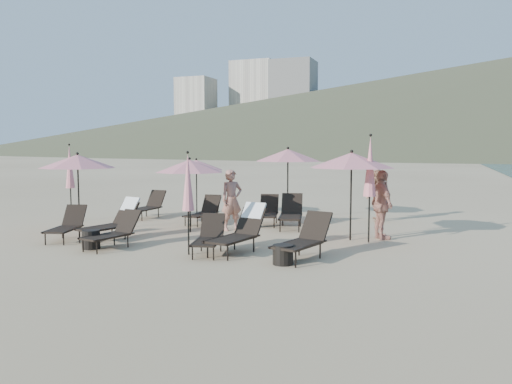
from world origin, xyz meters
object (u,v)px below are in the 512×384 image
at_px(lounger_8, 206,211).
at_px(umbrella_closed_0, 188,183).
at_px(lounger_5, 304,238).
at_px(lounger_6, 148,205).
at_px(lounger_7, 204,212).
at_px(lounger_9, 268,211).
at_px(umbrella_open_1, 190,166).
at_px(umbrella_open_3, 196,165).
at_px(side_table_0, 91,239).
at_px(umbrella_open_4, 288,155).
at_px(beachgoer_a, 232,200).
at_px(umbrella_closed_1, 370,167).
at_px(beachgoer_b, 376,195).
at_px(lounger_1, 114,220).
at_px(umbrella_open_0, 78,161).
at_px(beachgoer_c, 382,205).
at_px(umbrella_closed_2, 70,167).
at_px(lounger_0, 67,225).
at_px(lounger_4, 240,230).
at_px(lounger_3, 209,236).
at_px(umbrella_open_2, 351,160).
at_px(side_table_1, 283,255).
at_px(lounger_10, 291,213).

bearing_deg(lounger_8, umbrella_closed_0, -73.85).
xyz_separation_m(lounger_5, lounger_6, (-6.76, 4.39, -0.03)).
height_order(lounger_7, lounger_9, lounger_9).
distance_m(umbrella_open_1, umbrella_open_3, 3.13).
relative_size(umbrella_open_1, side_table_0, 4.76).
height_order(umbrella_open_4, beachgoer_a, umbrella_open_4).
height_order(lounger_5, umbrella_closed_1, umbrella_closed_1).
bearing_deg(beachgoer_b, umbrella_closed_0, -35.06).
relative_size(lounger_1, lounger_6, 1.13).
bearing_deg(umbrella_open_0, beachgoer_c, 11.96).
xyz_separation_m(umbrella_open_3, umbrella_closed_2, (-3.49, -2.28, -0.04)).
relative_size(lounger_0, lounger_4, 0.87).
xyz_separation_m(lounger_6, lounger_8, (2.46, -0.46, -0.02)).
height_order(lounger_1, beachgoer_b, beachgoer_b).
bearing_deg(lounger_3, umbrella_open_2, 30.73).
distance_m(umbrella_open_3, umbrella_open_4, 3.21).
bearing_deg(beachgoer_c, beachgoer_b, -22.21).
relative_size(lounger_9, umbrella_open_4, 0.68).
height_order(umbrella_closed_0, beachgoer_c, umbrella_closed_0).
relative_size(lounger_3, side_table_1, 3.65).
height_order(lounger_10, beachgoer_c, beachgoer_c).
bearing_deg(lounger_4, lounger_10, 99.63).
bearing_deg(umbrella_open_2, lounger_3, -134.45).
bearing_deg(lounger_5, umbrella_open_0, -175.42).
bearing_deg(lounger_7, lounger_8, 82.26).
distance_m(lounger_6, lounger_8, 2.51).
xyz_separation_m(lounger_0, umbrella_closed_2, (-2.30, 2.82, 1.38)).
relative_size(lounger_0, beachgoer_b, 0.94).
xyz_separation_m(lounger_0, side_table_1, (6.17, -0.66, -0.20)).
relative_size(lounger_3, umbrella_open_3, 0.76).
relative_size(lounger_3, lounger_8, 1.01).
distance_m(umbrella_open_1, umbrella_open_4, 4.01).
distance_m(lounger_4, side_table_1, 1.59).
distance_m(lounger_4, umbrella_open_2, 3.59).
bearing_deg(side_table_0, beachgoer_a, 60.43).
bearing_deg(lounger_6, lounger_10, -2.62).
xyz_separation_m(lounger_10, umbrella_open_3, (-3.76, 1.09, 1.36)).
relative_size(umbrella_closed_0, umbrella_closed_2, 0.92).
distance_m(lounger_10, beachgoer_c, 3.00).
bearing_deg(lounger_3, lounger_6, 120.04).
distance_m(lounger_6, umbrella_open_2, 7.72).
bearing_deg(lounger_1, side_table_0, -63.47).
bearing_deg(beachgoer_a, side_table_1, -101.35).
bearing_deg(lounger_10, beachgoer_a, -158.73).
bearing_deg(lounger_6, umbrella_open_2, -12.31).
bearing_deg(umbrella_open_3, lounger_0, -103.20).
distance_m(lounger_5, umbrella_open_4, 6.41).
bearing_deg(umbrella_open_1, lounger_1, -129.25).
relative_size(beachgoer_b, beachgoer_c, 0.93).
bearing_deg(beachgoer_c, lounger_9, 37.56).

